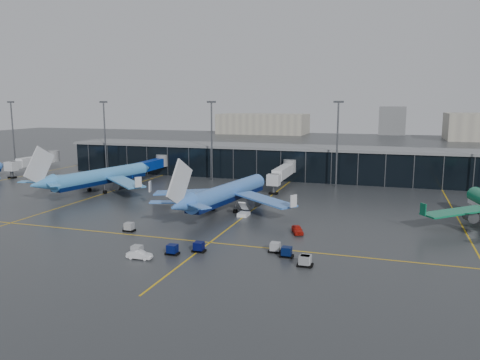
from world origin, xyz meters
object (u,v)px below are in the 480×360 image
(baggage_carts, at_px, (223,249))
(mobile_airstair, at_px, (244,213))
(airliner_arkefly, at_px, (102,167))
(service_van_red, at_px, (297,230))
(service_van_white, at_px, (139,255))
(airliner_klm_near, at_px, (228,182))

(baggage_carts, relative_size, mobile_airstair, 11.25)
(airliner_arkefly, xyz_separation_m, mobile_airstair, (47.02, -15.59, -6.10))
(service_van_red, xyz_separation_m, service_van_white, (-21.42, -22.62, -0.07))
(airliner_klm_near, relative_size, service_van_red, 9.70)
(mobile_airstair, bearing_deg, service_van_red, -35.45)
(baggage_carts, bearing_deg, airliner_klm_near, 107.71)
(airliner_arkefly, height_order, baggage_carts, airliner_arkefly)
(service_van_red, bearing_deg, airliner_klm_near, 121.06)
(airliner_klm_near, height_order, mobile_airstair, airliner_klm_near)
(airliner_arkefly, xyz_separation_m, service_van_red, (61.15, -25.81, -6.10))
(baggage_carts, bearing_deg, service_van_white, -150.56)
(mobile_airstair, relative_size, service_van_white, 0.82)
(service_van_white, bearing_deg, baggage_carts, -64.09)
(mobile_airstair, distance_m, service_van_red, 17.44)
(airliner_klm_near, distance_m, baggage_carts, 32.72)
(airliner_klm_near, xyz_separation_m, mobile_airstair, (5.22, -4.50, -5.96))
(airliner_arkefly, bearing_deg, airliner_klm_near, -2.75)
(airliner_arkefly, relative_size, baggage_carts, 1.15)
(mobile_airstair, distance_m, service_van_white, 33.64)
(airliner_arkefly, height_order, airliner_klm_near, airliner_arkefly)
(airliner_klm_near, relative_size, service_van_white, 10.36)
(service_van_white, bearing_deg, service_van_red, -46.97)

